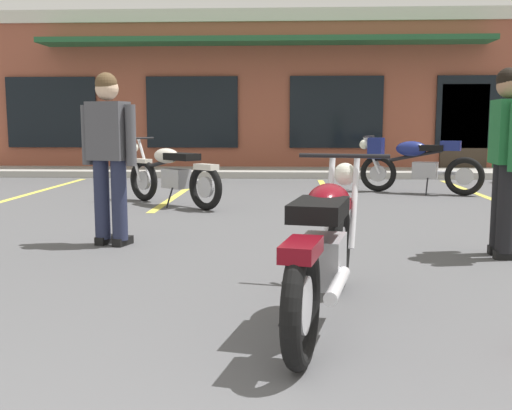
{
  "coord_description": "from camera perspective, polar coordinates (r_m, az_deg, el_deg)",
  "views": [
    {
      "loc": [
        0.55,
        -0.84,
        1.2
      ],
      "look_at": [
        0.31,
        3.92,
        0.55
      ],
      "focal_mm": 42.44,
      "sensor_mm": 36.0,
      "label": 1
    }
  ],
  "objects": [
    {
      "name": "person_in_black_shirt",
      "position": [
        6.04,
        -13.7,
        5.19
      ],
      "size": [
        0.6,
        0.36,
        1.68
      ],
      "color": "black",
      "rests_on": "ground_plane"
    },
    {
      "name": "painted_stall_lines",
      "position": [
        10.39,
        -0.18,
        1.15
      ],
      "size": [
        7.72,
        4.8,
        0.01
      ],
      "color": "#DBCC4C",
      "rests_on": "ground_plane"
    },
    {
      "name": "ground_plane",
      "position": [
        5.2,
        -3.32,
        -5.59
      ],
      "size": [
        80.0,
        80.0,
        0.0
      ],
      "primitive_type": "plane",
      "color": "#515154"
    },
    {
      "name": "brick_storefront_building",
      "position": [
        17.84,
        1.13,
        10.14
      ],
      "size": [
        17.29,
        7.19,
        3.87
      ],
      "color": "brown",
      "rests_on": "ground_plane"
    },
    {
      "name": "motorcycle_foreground_classic",
      "position": [
        3.66,
        6.54,
        -3.89
      ],
      "size": [
        0.79,
        2.09,
        0.98
      ],
      "color": "black",
      "rests_on": "ground_plane"
    },
    {
      "name": "sidewalk_kerb",
      "position": [
        13.96,
        0.61,
        3.12
      ],
      "size": [
        22.0,
        1.8,
        0.14
      ],
      "primitive_type": "cube",
      "color": "#A8A59E",
      "rests_on": "ground_plane"
    },
    {
      "name": "motorcycle_blue_standard",
      "position": [
        10.67,
        14.63,
        3.91
      ],
      "size": [
        2.0,
        1.1,
        0.98
      ],
      "color": "black",
      "rests_on": "ground_plane"
    },
    {
      "name": "person_in_shorts_foreground",
      "position": [
        5.78,
        22.5,
        4.71
      ],
      "size": [
        0.3,
        0.61,
        1.68
      ],
      "color": "black",
      "rests_on": "ground_plane"
    },
    {
      "name": "motorcycle_red_sportbike",
      "position": [
        8.9,
        -7.95,
        2.94
      ],
      "size": [
        1.72,
        1.57,
        0.98
      ],
      "color": "black",
      "rests_on": "ground_plane"
    }
  ]
}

